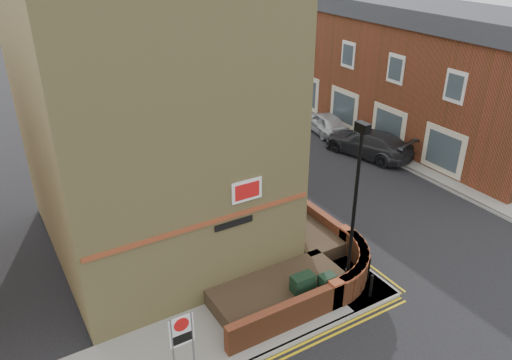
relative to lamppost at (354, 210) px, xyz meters
The scene contains 25 objects.
ground 3.90m from the lamppost, 143.13° to the right, with size 120.00×120.00×0.00m, color black.
pavement_corner 6.07m from the lamppost, behind, with size 13.00×3.00×0.12m, color gray.
pavement_main 15.17m from the lamppost, 88.45° to the left, with size 2.00×32.00×0.12m, color gray.
pavement_far 16.73m from the lamppost, 45.99° to the left, with size 4.00×40.00×0.12m, color gray.
kerb_main_near 15.22m from the lamppost, 84.60° to the left, with size 0.15×32.00×0.12m, color gray.
kerb_main_far 15.44m from the lamppost, 51.46° to the left, with size 0.15×40.00×0.12m, color gray.
yellow_lines_main 15.26m from the lamppost, 83.64° to the left, with size 0.28×32.00×0.01m, color gold.
corner_building 8.62m from the lamppost, 123.16° to the left, with size 8.95×10.40×13.60m.
garden_wall 3.93m from the lamppost, 140.91° to the left, with size 6.80×6.00×1.20m, color brown, non-canonical shape.
lamppost is the anchor object (origin of this frame).
utility_cabinet_large 3.24m from the lamppost, behind, with size 0.80×0.45×1.20m, color black.
utility_cabinet_small 2.90m from the lamppost, 169.70° to the right, with size 0.55×0.40×1.10m, color black.
bollard_near 2.91m from the lamppost, 63.43° to the right, with size 0.11×0.11×0.90m, color black.
bollard_far 2.95m from the lamppost, ahead, with size 0.11×0.11×0.90m, color black.
zone_sign 6.85m from the lamppost, behind, with size 0.72×0.07×2.20m.
far_terrace 20.41m from the lamppost, 50.77° to the left, with size 5.40×30.40×8.00m.
far_terrace_cream 39.00m from the lamppost, 70.68° to the left, with size 5.40×12.40×8.00m.
tree_near 12.92m from the lamppost, 88.22° to the left, with size 3.64×3.65×6.70m.
tree_mid 20.93m from the lamppost, 88.90° to the left, with size 4.03×4.03×7.42m.
tree_far 28.89m from the lamppost, 89.21° to the left, with size 3.81×3.81×7.00m.
traffic_light_assembly 23.82m from the lamppost, 88.07° to the left, with size 0.20×0.16×4.20m.
silver_car_near 13.26m from the lamppost, 81.16° to the left, with size 1.68×4.81×1.59m, color #A0A1A7.
red_car_main 15.19m from the lamppost, 82.30° to the left, with size 1.96×4.26×1.18m, color maroon.
grey_car_far 12.67m from the lamppost, 44.51° to the left, with size 2.11×5.18×1.50m, color #28292C.
silver_car_far 15.82m from the lamppost, 55.19° to the left, with size 1.61×4.01×1.37m, color silver.
Camera 1 is at (-8.53, -9.44, 11.72)m, focal length 35.00 mm.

